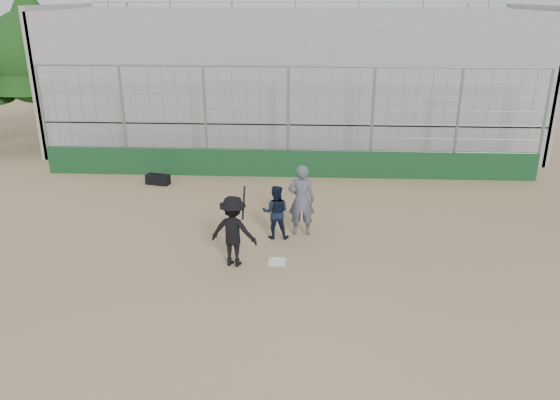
{
  "coord_description": "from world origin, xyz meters",
  "views": [
    {
      "loc": [
        0.72,
        -12.31,
        6.31
      ],
      "look_at": [
        0.0,
        1.4,
        1.15
      ],
      "focal_mm": 35.0,
      "sensor_mm": 36.0,
      "label": 1
    }
  ],
  "objects_px": {
    "equipment_bag": "(158,179)",
    "batter_at_plate": "(233,231)",
    "umpire": "(301,204)",
    "catcher_crouched": "(276,221)"
  },
  "relations": [
    {
      "from": "batter_at_plate",
      "to": "catcher_crouched",
      "type": "distance_m",
      "value": 1.91
    },
    {
      "from": "catcher_crouched",
      "to": "umpire",
      "type": "bearing_deg",
      "value": 25.24
    },
    {
      "from": "batter_at_plate",
      "to": "umpire",
      "type": "distance_m",
      "value": 2.54
    },
    {
      "from": "umpire",
      "to": "batter_at_plate",
      "type": "bearing_deg",
      "value": 49.15
    },
    {
      "from": "batter_at_plate",
      "to": "umpire",
      "type": "height_order",
      "value": "batter_at_plate"
    },
    {
      "from": "equipment_bag",
      "to": "batter_at_plate",
      "type": "bearing_deg",
      "value": -59.56
    },
    {
      "from": "umpire",
      "to": "equipment_bag",
      "type": "distance_m",
      "value": 6.59
    },
    {
      "from": "batter_at_plate",
      "to": "equipment_bag",
      "type": "relative_size",
      "value": 2.2
    },
    {
      "from": "batter_at_plate",
      "to": "equipment_bag",
      "type": "bearing_deg",
      "value": 120.44
    },
    {
      "from": "umpire",
      "to": "catcher_crouched",
      "type": "bearing_deg",
      "value": 24.38
    }
  ]
}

